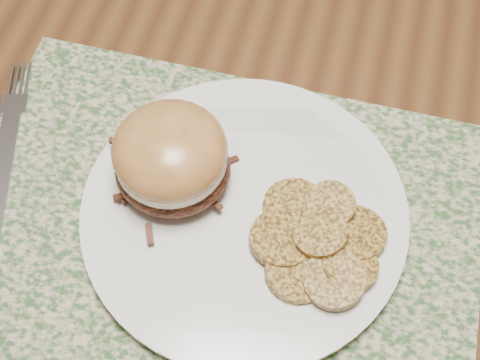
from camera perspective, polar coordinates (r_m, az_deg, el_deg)
name	(u,v)px	position (r m, az deg, el deg)	size (l,w,h in m)	color
ground	(311,353)	(1.32, 6.06, -14.45)	(3.50, 3.50, 0.00)	#53371C
dining_table	(370,176)	(0.70, 11.06, 0.36)	(1.50, 0.90, 0.75)	brown
placemat	(213,230)	(0.57, -2.28, -4.30)	(0.45, 0.33, 0.00)	#30542B
dinner_plate	(244,213)	(0.57, 0.37, -2.82)	(0.26, 0.26, 0.02)	white
pork_sandwich	(171,158)	(0.55, -5.91, 1.90)	(0.11, 0.10, 0.07)	black
roasted_potatoes	(318,243)	(0.54, 6.63, -5.39)	(0.12, 0.13, 0.03)	#AA8332
fork	(6,152)	(0.64, -19.33, 2.30)	(0.07, 0.20, 0.00)	silver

